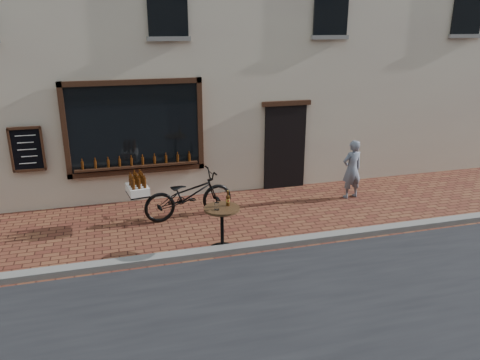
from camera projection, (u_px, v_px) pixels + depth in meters
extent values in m
plane|color=#59281C|center=(255.00, 254.00, 8.94)|extent=(90.00, 90.00, 0.00)
cube|color=slate|center=(252.00, 246.00, 9.10)|extent=(90.00, 0.25, 0.12)
cube|color=black|center=(135.00, 128.00, 11.01)|extent=(3.00, 0.06, 2.00)
cube|color=black|center=(132.00, 82.00, 10.65)|extent=(3.24, 0.10, 0.12)
cube|color=black|center=(138.00, 171.00, 11.33)|extent=(3.24, 0.10, 0.12)
cube|color=black|center=(65.00, 132.00, 10.59)|extent=(0.12, 0.10, 2.24)
cube|color=black|center=(200.00, 124.00, 11.39)|extent=(0.12, 0.10, 2.24)
cube|color=black|center=(138.00, 166.00, 11.24)|extent=(2.90, 0.16, 0.05)
cube|color=black|center=(285.00, 147.00, 12.23)|extent=(1.10, 0.10, 2.20)
cube|color=black|center=(287.00, 103.00, 11.83)|extent=(1.30, 0.10, 0.12)
cube|color=black|center=(27.00, 149.00, 10.49)|extent=(0.62, 0.04, 0.92)
cylinder|color=#3D1C07|center=(83.00, 166.00, 10.88)|extent=(0.06, 0.06, 0.19)
cylinder|color=#3D1C07|center=(95.00, 165.00, 10.95)|extent=(0.06, 0.06, 0.19)
cylinder|color=#3D1C07|center=(107.00, 164.00, 11.02)|extent=(0.06, 0.06, 0.19)
cylinder|color=#3D1C07|center=(120.00, 163.00, 11.09)|extent=(0.06, 0.06, 0.19)
cylinder|color=#3D1C07|center=(132.00, 162.00, 11.17)|extent=(0.06, 0.06, 0.19)
cylinder|color=#3D1C07|center=(143.00, 161.00, 11.24)|extent=(0.06, 0.06, 0.19)
cylinder|color=#3D1C07|center=(155.00, 160.00, 11.31)|extent=(0.06, 0.06, 0.19)
cylinder|color=#3D1C07|center=(166.00, 159.00, 11.38)|extent=(0.06, 0.06, 0.19)
cylinder|color=#3D1C07|center=(178.00, 158.00, 11.45)|extent=(0.06, 0.06, 0.19)
cylinder|color=#3D1C07|center=(189.00, 158.00, 11.52)|extent=(0.06, 0.06, 0.19)
cube|color=black|center=(167.00, 3.00, 10.37)|extent=(0.90, 0.06, 1.40)
cube|color=black|center=(331.00, 5.00, 11.39)|extent=(0.90, 0.06, 1.40)
cube|color=black|center=(469.00, 7.00, 12.42)|extent=(0.90, 0.06, 1.40)
imported|color=black|center=(189.00, 195.00, 10.47)|extent=(2.12, 1.00, 1.07)
cube|color=black|center=(138.00, 194.00, 9.96)|extent=(0.48, 0.62, 0.04)
cube|color=silver|center=(137.00, 189.00, 9.93)|extent=(0.49, 0.65, 0.17)
cylinder|color=#3D1C07|center=(145.00, 183.00, 9.73)|extent=(0.07, 0.07, 0.23)
cylinder|color=#3D1C07|center=(139.00, 184.00, 9.68)|extent=(0.07, 0.07, 0.23)
cylinder|color=#3D1C07|center=(133.00, 184.00, 9.64)|extent=(0.07, 0.07, 0.23)
cylinder|color=#3D1C07|center=(143.00, 181.00, 9.85)|extent=(0.07, 0.07, 0.23)
cylinder|color=#3D1C07|center=(138.00, 182.00, 9.81)|extent=(0.07, 0.07, 0.23)
cylinder|color=#3D1C07|center=(132.00, 182.00, 9.76)|extent=(0.07, 0.07, 0.23)
cylinder|color=#3D1C07|center=(142.00, 179.00, 9.97)|extent=(0.07, 0.07, 0.23)
cylinder|color=#3D1C07|center=(136.00, 180.00, 9.93)|extent=(0.07, 0.07, 0.23)
cylinder|color=#3D1C07|center=(130.00, 180.00, 9.88)|extent=(0.07, 0.07, 0.23)
cylinder|color=#3D1C07|center=(140.00, 177.00, 10.10)|extent=(0.07, 0.07, 0.23)
cylinder|color=#3D1C07|center=(135.00, 178.00, 10.05)|extent=(0.07, 0.07, 0.23)
cylinder|color=black|center=(222.00, 249.00, 9.11)|extent=(0.50, 0.50, 0.03)
cylinder|color=black|center=(222.00, 229.00, 8.98)|extent=(0.07, 0.07, 0.80)
cylinder|color=#311F10|center=(222.00, 209.00, 8.84)|extent=(0.69, 0.69, 0.05)
cylinder|color=gold|center=(228.00, 200.00, 8.90)|extent=(0.07, 0.07, 0.07)
cylinder|color=white|center=(217.00, 206.00, 8.71)|extent=(0.09, 0.09, 0.15)
imported|color=slate|center=(352.00, 169.00, 11.61)|extent=(0.59, 0.43, 1.48)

